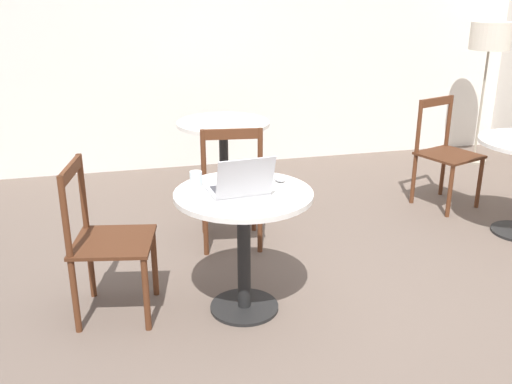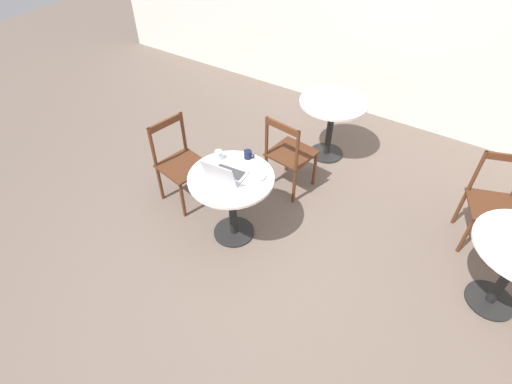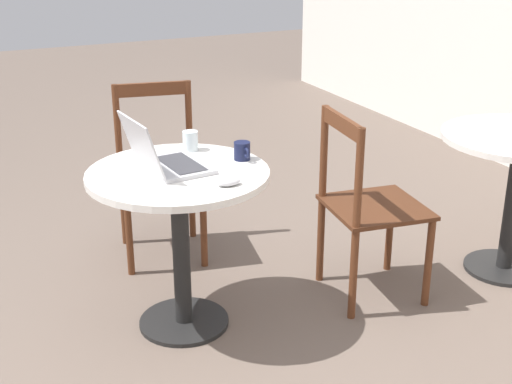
{
  "view_description": "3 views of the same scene",
  "coord_description": "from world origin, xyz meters",
  "px_view_note": "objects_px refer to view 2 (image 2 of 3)",
  "views": [
    {
      "loc": [
        -1.13,
        -2.58,
        1.82
      ],
      "look_at": [
        -0.37,
        0.5,
        0.66
      ],
      "focal_mm": 40.0,
      "sensor_mm": 36.0,
      "label": 1
    },
    {
      "loc": [
        1.16,
        -1.83,
        3.03
      ],
      "look_at": [
        -0.3,
        0.43,
        0.56
      ],
      "focal_mm": 28.0,
      "sensor_mm": 36.0,
      "label": 2
    },
    {
      "loc": [
        2.2,
        -0.59,
        1.75
      ],
      "look_at": [
        -0.33,
        0.59,
        0.65
      ],
      "focal_mm": 50.0,
      "sensor_mm": 36.0,
      "label": 3
    }
  ],
  "objects_px": {
    "cafe_table_near": "(232,191)",
    "cafe_table_far": "(332,114)",
    "laptop": "(225,174)",
    "mouse": "(262,177)",
    "drinking_glass": "(219,155)",
    "chair_far_front": "(289,155)",
    "chair_near_left": "(180,163)",
    "chair_mid_back": "(493,203)",
    "mug": "(248,155)"
  },
  "relations": [
    {
      "from": "cafe_table_near",
      "to": "cafe_table_far",
      "type": "height_order",
      "value": "same"
    },
    {
      "from": "laptop",
      "to": "mouse",
      "type": "bearing_deg",
      "value": 31.79
    },
    {
      "from": "drinking_glass",
      "to": "chair_far_front",
      "type": "bearing_deg",
      "value": 64.88
    },
    {
      "from": "cafe_table_far",
      "to": "drinking_glass",
      "type": "height_order",
      "value": "drinking_glass"
    },
    {
      "from": "cafe_table_near",
      "to": "chair_near_left",
      "type": "xyz_separation_m",
      "value": [
        -0.77,
        0.15,
        -0.12
      ]
    },
    {
      "from": "chair_near_left",
      "to": "chair_mid_back",
      "type": "height_order",
      "value": "same"
    },
    {
      "from": "cafe_table_near",
      "to": "cafe_table_far",
      "type": "bearing_deg",
      "value": 82.89
    },
    {
      "from": "laptop",
      "to": "chair_near_left",
      "type": "bearing_deg",
      "value": 165.32
    },
    {
      "from": "cafe_table_near",
      "to": "chair_mid_back",
      "type": "distance_m",
      "value": 2.42
    },
    {
      "from": "chair_mid_back",
      "to": "drinking_glass",
      "type": "distance_m",
      "value": 2.57
    },
    {
      "from": "laptop",
      "to": "chair_far_front",
      "type": "bearing_deg",
      "value": 81.61
    },
    {
      "from": "chair_far_front",
      "to": "cafe_table_near",
      "type": "bearing_deg",
      "value": -96.89
    },
    {
      "from": "laptop",
      "to": "mug",
      "type": "height_order",
      "value": "laptop"
    },
    {
      "from": "cafe_table_far",
      "to": "laptop",
      "type": "distance_m",
      "value": 1.77
    },
    {
      "from": "chair_mid_back",
      "to": "drinking_glass",
      "type": "relative_size",
      "value": 10.07
    },
    {
      "from": "cafe_table_near",
      "to": "cafe_table_far",
      "type": "relative_size",
      "value": 1.0
    },
    {
      "from": "chair_mid_back",
      "to": "chair_far_front",
      "type": "distance_m",
      "value": 1.98
    },
    {
      "from": "mug",
      "to": "mouse",
      "type": "bearing_deg",
      "value": -33.91
    },
    {
      "from": "laptop",
      "to": "drinking_glass",
      "type": "relative_size",
      "value": 3.75
    },
    {
      "from": "chair_mid_back",
      "to": "laptop",
      "type": "relative_size",
      "value": 2.68
    },
    {
      "from": "chair_near_left",
      "to": "mug",
      "type": "xyz_separation_m",
      "value": [
        0.74,
        0.16,
        0.32
      ]
    },
    {
      "from": "chair_near_left",
      "to": "chair_far_front",
      "type": "distance_m",
      "value": 1.14
    },
    {
      "from": "cafe_table_near",
      "to": "mug",
      "type": "height_order",
      "value": "mug"
    },
    {
      "from": "chair_mid_back",
      "to": "cafe_table_far",
      "type": "bearing_deg",
      "value": 166.77
    },
    {
      "from": "cafe_table_near",
      "to": "drinking_glass",
      "type": "height_order",
      "value": "drinking_glass"
    },
    {
      "from": "cafe_table_near",
      "to": "chair_mid_back",
      "type": "bearing_deg",
      "value": 31.73
    },
    {
      "from": "chair_mid_back",
      "to": "chair_far_front",
      "type": "relative_size",
      "value": 1.0
    },
    {
      "from": "chair_far_front",
      "to": "mug",
      "type": "xyz_separation_m",
      "value": [
        -0.13,
        -0.58,
        0.32
      ]
    },
    {
      "from": "laptop",
      "to": "drinking_glass",
      "type": "distance_m",
      "value": 0.28
    },
    {
      "from": "cafe_table_far",
      "to": "chair_mid_back",
      "type": "xyz_separation_m",
      "value": [
        1.84,
        -0.43,
        -0.12
      ]
    },
    {
      "from": "chair_far_front",
      "to": "laptop",
      "type": "relative_size",
      "value": 2.68
    },
    {
      "from": "chair_near_left",
      "to": "chair_far_front",
      "type": "xyz_separation_m",
      "value": [
        0.87,
        0.74,
        0.0
      ]
    },
    {
      "from": "drinking_glass",
      "to": "laptop",
      "type": "bearing_deg",
      "value": -41.86
    },
    {
      "from": "chair_mid_back",
      "to": "cafe_table_near",
      "type": "bearing_deg",
      "value": -148.27
    },
    {
      "from": "cafe_table_far",
      "to": "chair_far_front",
      "type": "bearing_deg",
      "value": -97.36
    },
    {
      "from": "cafe_table_far",
      "to": "mug",
      "type": "height_order",
      "value": "mug"
    },
    {
      "from": "cafe_table_far",
      "to": "drinking_glass",
      "type": "relative_size",
      "value": 8.55
    },
    {
      "from": "mug",
      "to": "drinking_glass",
      "type": "height_order",
      "value": "drinking_glass"
    },
    {
      "from": "chair_near_left",
      "to": "chair_far_front",
      "type": "height_order",
      "value": "same"
    },
    {
      "from": "chair_near_left",
      "to": "chair_far_front",
      "type": "bearing_deg",
      "value": 40.29
    },
    {
      "from": "chair_far_front",
      "to": "mug",
      "type": "height_order",
      "value": "chair_far_front"
    },
    {
      "from": "chair_mid_back",
      "to": "chair_far_front",
      "type": "bearing_deg",
      "value": -168.98
    },
    {
      "from": "cafe_table_far",
      "to": "mouse",
      "type": "distance_m",
      "value": 1.58
    },
    {
      "from": "cafe_table_near",
      "to": "chair_near_left",
      "type": "relative_size",
      "value": 0.85
    },
    {
      "from": "cafe_table_near",
      "to": "mug",
      "type": "xyz_separation_m",
      "value": [
        -0.02,
        0.31,
        0.21
      ]
    },
    {
      "from": "chair_far_front",
      "to": "laptop",
      "type": "distance_m",
      "value": 1.0
    },
    {
      "from": "cafe_table_near",
      "to": "drinking_glass",
      "type": "distance_m",
      "value": 0.35
    },
    {
      "from": "cafe_table_near",
      "to": "chair_mid_back",
      "type": "relative_size",
      "value": 0.85
    },
    {
      "from": "chair_mid_back",
      "to": "chair_near_left",
      "type": "bearing_deg",
      "value": -158.34
    },
    {
      "from": "mug",
      "to": "cafe_table_far",
      "type": "bearing_deg",
      "value": 80.49
    }
  ]
}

